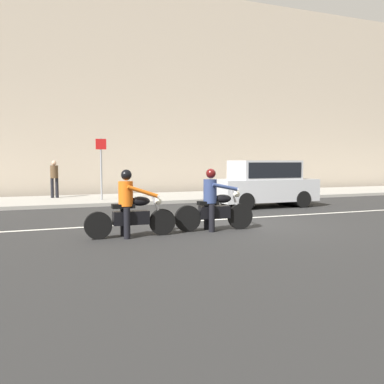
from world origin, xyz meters
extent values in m
plane|color=#282828|center=(0.00, 0.00, 0.00)|extent=(80.00, 80.00, 0.00)
cube|color=#99968E|center=(0.00, 8.00, 0.07)|extent=(40.00, 4.40, 0.14)
cube|color=#B7A893|center=(0.00, 11.40, 5.36)|extent=(40.00, 1.40, 10.72)
cube|color=silver|center=(0.10, 0.90, 0.00)|extent=(18.00, 0.14, 0.01)
cylinder|color=black|center=(-2.52, -0.99, 0.32)|extent=(0.64, 0.13, 0.63)
cylinder|color=black|center=(-4.05, -0.97, 0.32)|extent=(0.64, 0.13, 0.63)
cylinder|color=silver|center=(-2.64, -0.98, 0.64)|extent=(0.33, 0.06, 0.72)
cube|color=black|center=(-3.29, -0.98, 0.46)|extent=(0.85, 0.29, 0.32)
ellipsoid|color=black|center=(-3.07, -0.98, 0.84)|extent=(0.48, 0.25, 0.22)
cube|color=black|center=(-3.47, -0.97, 0.74)|extent=(0.52, 0.25, 0.10)
cylinder|color=silver|center=(-2.70, -0.98, 0.97)|extent=(0.05, 0.70, 0.04)
sphere|color=silver|center=(-2.62, -0.98, 0.83)|extent=(0.17, 0.17, 0.17)
cylinder|color=silver|center=(-3.59, -0.81, 0.34)|extent=(0.70, 0.08, 0.07)
cylinder|color=black|center=(-3.43, -1.17, 0.36)|extent=(0.15, 0.15, 0.72)
cylinder|color=black|center=(-3.43, -0.77, 0.36)|extent=(0.15, 0.15, 0.72)
cylinder|color=orange|center=(-3.41, -0.98, 1.03)|extent=(0.34, 0.34, 0.58)
cylinder|color=orange|center=(-3.06, -1.20, 1.08)|extent=(0.73, 0.10, 0.32)
cylinder|color=orange|center=(-3.05, -0.76, 1.08)|extent=(0.73, 0.10, 0.32)
sphere|color=tan|center=(-3.39, -0.98, 1.44)|extent=(0.20, 0.20, 0.20)
sphere|color=black|center=(-3.39, -0.98, 1.47)|extent=(0.25, 0.25, 0.25)
cylinder|color=black|center=(-0.36, -0.90, 0.33)|extent=(0.68, 0.17, 0.67)
cylinder|color=black|center=(-1.79, -0.79, 0.33)|extent=(0.68, 0.17, 0.67)
cylinder|color=silver|center=(-0.48, -0.89, 0.70)|extent=(0.37, 0.09, 0.79)
cube|color=black|center=(-1.08, -0.85, 0.47)|extent=(0.81, 0.34, 0.32)
ellipsoid|color=black|center=(-0.86, -0.86, 0.81)|extent=(0.50, 0.28, 0.22)
cube|color=black|center=(-1.26, -0.83, 0.71)|extent=(0.54, 0.28, 0.10)
cylinder|color=silver|center=(-0.54, -0.89, 1.07)|extent=(0.10, 0.70, 0.04)
sphere|color=silver|center=(-0.46, -0.90, 0.93)|extent=(0.17, 0.17, 0.17)
cylinder|color=silver|center=(-1.36, -0.66, 0.35)|extent=(0.70, 0.13, 0.07)
cylinder|color=black|center=(-1.23, -1.03, 0.35)|extent=(0.16, 0.16, 0.69)
cylinder|color=black|center=(-1.20, -0.63, 0.35)|extent=(0.16, 0.16, 0.69)
cylinder|color=navy|center=(-1.20, -0.84, 1.02)|extent=(0.37, 0.37, 0.61)
cylinder|color=navy|center=(-0.89, -1.08, 1.13)|extent=(0.68, 0.14, 0.22)
cylinder|color=navy|center=(-0.85, -0.64, 1.13)|extent=(0.68, 0.14, 0.22)
sphere|color=tan|center=(-1.18, -0.84, 1.44)|extent=(0.20, 0.20, 0.20)
sphere|color=#510F0F|center=(-1.18, -0.84, 1.47)|extent=(0.25, 0.25, 0.25)
cube|color=#B2B5BA|center=(3.01, 3.46, 0.66)|extent=(3.98, 1.70, 0.84)
cube|color=#B2B5BA|center=(3.01, 3.46, 1.44)|extent=(2.46, 1.56, 0.72)
cube|color=black|center=(3.01, 3.46, 1.44)|extent=(2.27, 1.59, 0.58)
cylinder|color=black|center=(4.25, 3.46, 0.32)|extent=(0.64, 1.76, 0.64)
cylinder|color=black|center=(1.78, 3.46, 0.32)|extent=(0.64, 1.76, 0.64)
cylinder|color=gray|center=(-2.63, 7.21, 1.44)|extent=(0.08, 0.08, 2.59)
cube|color=red|center=(-2.63, 7.18, 2.48)|extent=(0.44, 0.03, 0.44)
cylinder|color=black|center=(-4.52, 8.94, 0.58)|extent=(0.14, 0.14, 0.88)
cylinder|color=black|center=(-4.32, 8.94, 0.58)|extent=(0.14, 0.14, 0.88)
cylinder|color=#4C3823|center=(-4.42, 8.94, 1.30)|extent=(0.34, 0.34, 0.57)
sphere|color=tan|center=(-4.42, 8.94, 1.69)|extent=(0.21, 0.21, 0.21)
camera|label=1|loc=(-5.52, -10.54, 1.80)|focal=39.03mm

